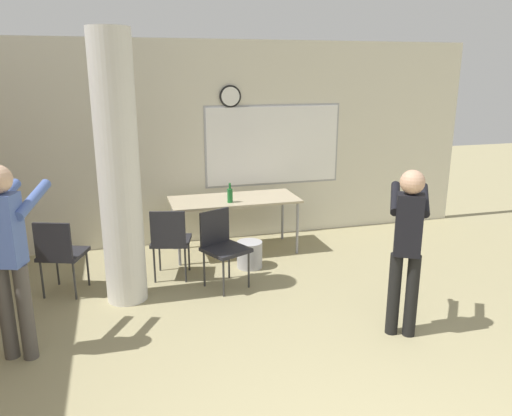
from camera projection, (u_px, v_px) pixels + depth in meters
wall_back at (208, 144)px, 7.00m from camera, size 8.00×0.15×2.80m
support_pillar at (119, 172)px, 5.06m from camera, size 0.43×0.43×2.80m
folding_table at (234, 202)px, 6.66m from camera, size 1.70×0.74×0.75m
bottle_on_table at (230, 195)px, 6.43m from camera, size 0.07×0.07×0.26m
waste_bin at (250, 254)px, 6.25m from camera, size 0.32×0.32×0.33m
chair_table_front at (222, 243)px, 5.64m from camera, size 0.59×0.59×0.87m
chair_table_left at (170, 238)px, 5.81m from camera, size 0.54×0.54×0.87m
chair_near_pillar at (60, 251)px, 5.39m from camera, size 0.56×0.56×0.87m
person_watching_back at (9, 248)px, 4.08m from camera, size 0.52×0.68×1.69m
person_playing_side at (407, 240)px, 4.48m from camera, size 0.54×0.66×1.57m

